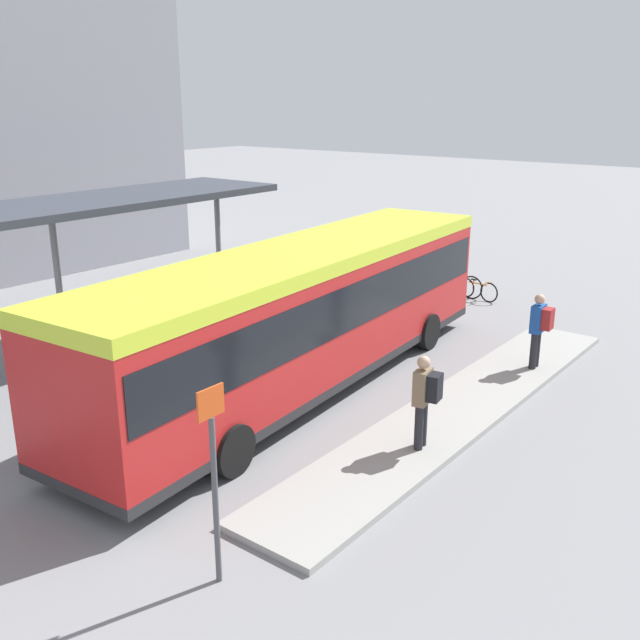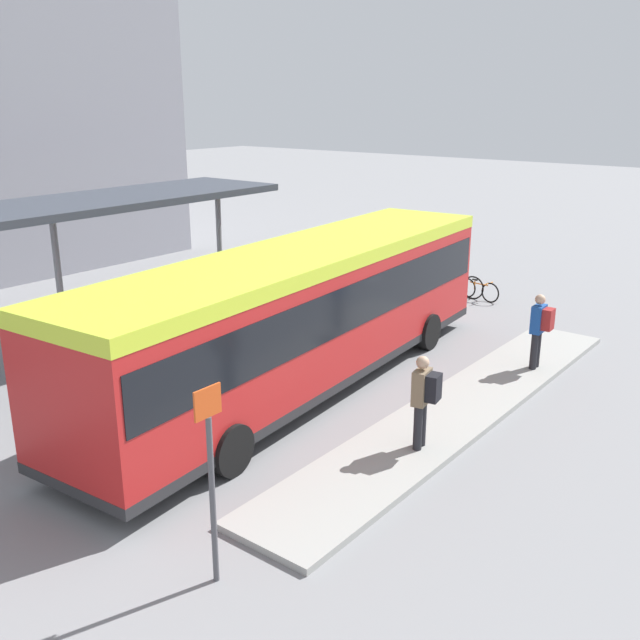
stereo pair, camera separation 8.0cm
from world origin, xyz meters
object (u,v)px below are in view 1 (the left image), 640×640
potted_planter_near_shelter (279,306)px  bicycle_orange (477,290)px  pedestrian_companion (425,396)px  platform_sign (214,477)px  bicycle_black (457,285)px  potted_planter_far_side (214,321)px  bicycle_red (436,283)px  city_bus (303,308)px  pedestrian_waiting (539,326)px

potted_planter_near_shelter → bicycle_orange: bearing=-26.7°
pedestrian_companion → platform_sign: size_ratio=0.63×
pedestrian_companion → bicycle_black: pedestrian_companion is taller
potted_planter_near_shelter → potted_planter_far_side: (-2.27, 0.22, 0.08)m
bicycle_red → potted_planter_far_side: 8.48m
city_bus → bicycle_orange: 9.16m
city_bus → potted_planter_near_shelter: city_bus is taller
pedestrian_waiting → bicycle_black: size_ratio=0.99×
city_bus → potted_planter_far_side: size_ratio=8.95×
potted_planter_near_shelter → platform_sign: size_ratio=0.45×
bicycle_red → bicycle_black: bearing=11.8°
pedestrian_waiting → platform_sign: 9.98m
bicycle_red → potted_planter_near_shelter: (-5.99, 1.67, 0.28)m
pedestrian_waiting → bicycle_red: bearing=-44.5°
city_bus → platform_sign: bearing=-154.8°
bicycle_black → potted_planter_near_shelter: (-6.11, 2.37, 0.26)m
city_bus → potted_planter_near_shelter: bearing=43.7°
pedestrian_companion → platform_sign: (-4.81, 0.34, 0.43)m
bicycle_black → potted_planter_far_side: bearing=73.6°
bicycle_red → potted_planter_near_shelter: 6.22m
bicycle_orange → potted_planter_far_side: bearing=-103.3°
bicycle_black → platform_sign: 15.57m
pedestrian_waiting → bicycle_red: (4.86, 5.36, -0.78)m
city_bus → bicycle_orange: bearing=-3.4°
pedestrian_companion → platform_sign: platform_sign is taller
city_bus → potted_planter_near_shelter: (2.91, 3.24, -1.20)m
bicycle_black → potted_planter_near_shelter: bearing=69.6°
pedestrian_companion → potted_planter_far_side: pedestrian_companion is taller
pedestrian_companion → bicycle_black: (10.13, 4.57, -0.74)m
bicycle_orange → potted_planter_far_side: potted_planter_far_side is taller
city_bus → potted_planter_near_shelter: 4.51m
city_bus → pedestrian_waiting: city_bus is taller
city_bus → potted_planter_far_side: (0.63, 3.47, -1.11)m
bicycle_black → bicycle_red: bearing=10.5°
bicycle_black → potted_planter_near_shelter: size_ratio=1.44×
pedestrian_waiting → potted_planter_near_shelter: size_ratio=1.43×
bicycle_orange → bicycle_black: bicycle_black is taller
potted_planter_near_shelter → bicycle_red: bearing=-15.5°
pedestrian_companion → platform_sign: bearing=76.7°
bicycle_black → potted_planter_far_side: (-8.38, 2.60, 0.34)m
city_bus → bicycle_orange: size_ratio=8.36×
bicycle_orange → bicycle_black: 0.71m
platform_sign → city_bus: bearing=29.6°
bicycle_black → potted_planter_far_side: 8.78m
potted_planter_far_side → bicycle_orange: bearing=-21.5°
pedestrian_waiting → bicycle_black: pedestrian_waiting is taller
potted_planter_far_side → platform_sign: (-6.55, -6.83, 0.83)m
pedestrian_waiting → platform_sign: platform_sign is taller
bicycle_black → bicycle_red: (-0.12, 0.71, -0.03)m
pedestrian_waiting → bicycle_orange: size_ratio=1.18×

